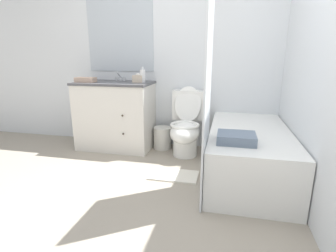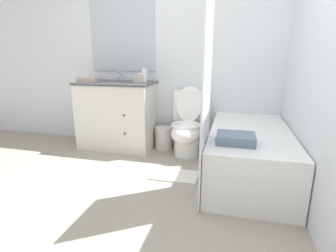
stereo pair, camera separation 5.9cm
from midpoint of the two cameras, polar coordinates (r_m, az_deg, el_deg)
The scene contains 14 objects.
ground_plane at distance 2.12m, azimuth -6.93°, elevation -19.11°, with size 14.00×14.00×0.00m, color gray.
wall_back at distance 3.46m, azimuth 3.21°, elevation 16.07°, with size 8.00×0.06×2.50m.
wall_right at distance 2.58m, azimuth 29.26°, elevation 14.57°, with size 0.05×2.74×2.50m.
vanity_cabinet at distance 3.50m, azimuth -10.46°, elevation 2.52°, with size 0.97×0.57×0.87m.
sink_faucet at distance 3.61m, azimuth -9.51°, elevation 10.32°, with size 0.14×0.12×0.12m.
toilet at distance 3.20m, azimuth 4.77°, elevation 0.03°, with size 0.40×0.64×0.83m.
bathtub at distance 2.77m, azimuth 17.75°, elevation -5.59°, with size 0.76×1.54×0.49m.
shower_curtain at distance 2.10m, azimuth 9.28°, elevation 9.69°, with size 0.02×0.56×1.99m.
wastebasket at distance 3.45m, azimuth -0.43°, elevation -2.57°, with size 0.23×0.23×0.29m.
tissue_box at distance 3.34m, azimuth -5.56°, elevation 10.27°, with size 0.12×0.13×0.11m.
soap_dispenser at distance 3.31m, azimuth -4.70°, elevation 10.92°, with size 0.07×0.07×0.19m.
hand_towel_folded at distance 3.47m, azimuth -16.59°, elevation 9.66°, with size 0.25×0.13×0.06m.
bath_towel_folded at distance 2.26m, azimuth 15.23°, elevation -2.64°, with size 0.31×0.26×0.08m.
bath_mat at distance 2.72m, azimuth 1.90°, elevation -10.66°, with size 0.49×0.29×0.02m.
Camera 2 is at (0.69, -1.62, 1.19)m, focal length 28.00 mm.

